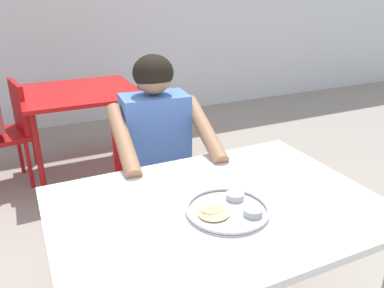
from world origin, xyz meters
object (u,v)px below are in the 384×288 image
object	(u,v)px
table_background_red	(80,100)
chair_red_left	(7,128)
thali_tray	(228,209)
diner_foreground	(161,151)
chair_red_right	(157,109)
table_foreground	(217,220)
chair_foreground	(150,169)

from	to	relation	value
table_background_red	chair_red_left	world-z (taller)	chair_red_left
thali_tray	diner_foreground	world-z (taller)	diner_foreground
thali_tray	diner_foreground	distance (m)	0.68
table_background_red	chair_red_right	xyz separation A→B (m)	(0.65, -0.02, -0.15)
diner_foreground	table_background_red	xyz separation A→B (m)	(-0.17, 1.40, -0.07)
table_foreground	chair_red_left	distance (m)	2.19
chair_foreground	table_background_red	world-z (taller)	chair_foreground
table_foreground	chair_red_right	world-z (taller)	chair_red_right
thali_tray	table_background_red	distance (m)	2.09
table_foreground	table_background_red	distance (m)	2.03
table_background_red	thali_tray	bearing A→B (deg)	-85.36
chair_foreground	diner_foreground	world-z (taller)	diner_foreground
table_foreground	table_background_red	bearing A→B (deg)	94.45
table_background_red	chair_red_right	world-z (taller)	chair_red_right
table_foreground	diner_foreground	bearing A→B (deg)	89.14
chair_foreground	chair_red_right	distance (m)	1.24
thali_tray	chair_red_left	distance (m)	2.26
table_foreground	diner_foreground	distance (m)	0.62
chair_foreground	diner_foreground	xyz separation A→B (m)	(-0.01, -0.23, 0.21)
diner_foreground	table_background_red	world-z (taller)	diner_foreground
chair_red_right	table_background_red	bearing A→B (deg)	178.06
chair_foreground	chair_red_right	world-z (taller)	chair_foreground
table_foreground	chair_red_left	world-z (taller)	chair_red_left
table_background_red	chair_red_left	bearing A→B (deg)	176.97
thali_tray	chair_foreground	xyz separation A→B (m)	(0.01, 0.91, -0.25)
chair_foreground	chair_red_left	xyz separation A→B (m)	(-0.75, 1.20, -0.02)
chair_foreground	thali_tray	bearing A→B (deg)	-90.70
diner_foreground	chair_red_right	size ratio (longest dim) A/B	1.44
table_foreground	chair_foreground	xyz separation A→B (m)	(0.02, 0.85, -0.17)
diner_foreground	chair_red_right	distance (m)	1.48
chair_foreground	diner_foreground	size ratio (longest dim) A/B	0.73
chair_foreground	chair_red_left	size ratio (longest dim) A/B	1.06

